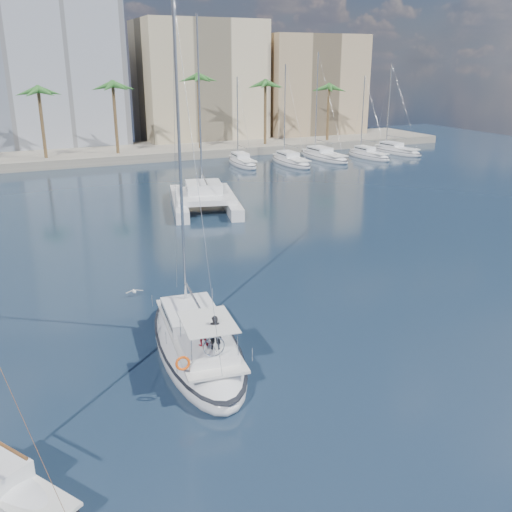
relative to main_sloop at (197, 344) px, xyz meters
name	(u,v)px	position (x,y,z in m)	size (l,w,h in m)	color
ground	(243,330)	(3.05, 1.41, -0.53)	(160.00, 160.00, 0.00)	black
quay	(78,156)	(3.05, 62.41, 0.07)	(120.00, 14.00, 1.20)	gray
building_beige	(199,84)	(25.05, 71.41, 9.47)	(20.00, 14.00, 20.00)	#CAB691
building_tan_right	(309,88)	(45.05, 69.41, 8.47)	(18.00, 12.00, 18.00)	tan
palm_centre	(75,87)	(3.05, 58.41, 9.75)	(3.60, 3.60, 12.30)	brown
palm_right	(299,84)	(37.05, 58.41, 9.75)	(3.60, 3.60, 12.30)	brown
main_sloop	(197,344)	(0.00, 0.00, 0.00)	(5.05, 12.12, 17.47)	silver
small_sloop	(9,495)	(-8.80, -7.10, -0.15)	(5.48, 6.94, 9.84)	silver
catamaran	(204,196)	(10.18, 27.71, 0.62)	(8.83, 13.26, 17.71)	silver
seagull	(134,291)	(-1.17, 8.37, -0.18)	(1.06, 0.45, 0.20)	silver
moored_yacht_a	(242,165)	(23.05, 48.41, -0.53)	(2.72, 9.35, 11.90)	silver
moored_yacht_b	(291,164)	(29.55, 46.41, -0.53)	(3.14, 10.78, 13.72)	silver
moored_yacht_c	(324,159)	(36.05, 48.41, -0.53)	(3.55, 12.21, 15.54)	silver
moored_yacht_d	(368,158)	(42.55, 46.41, -0.53)	(2.72, 9.35, 11.90)	silver
moored_yacht_e	(395,153)	(49.05, 48.41, -0.53)	(3.14, 10.78, 13.72)	silver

